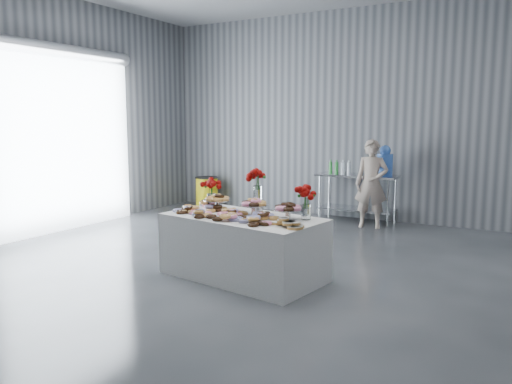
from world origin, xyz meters
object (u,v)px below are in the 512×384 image
trash_barrel (207,192)px  water_jug (385,162)px  prep_table (357,189)px  display_table (243,247)px  person (371,184)px

trash_barrel → water_jug: bearing=-0.0°
prep_table → water_jug: bearing=-0.0°
display_table → trash_barrel: size_ratio=2.87×
trash_barrel → prep_table: bearing=0.0°
display_table → trash_barrel: display_table is taller
display_table → trash_barrel: (-3.30, 3.95, -0.04)m
prep_table → trash_barrel: size_ratio=2.26×
prep_table → trash_barrel: (-3.43, 0.00, -0.29)m
water_jug → person: (-0.13, -0.36, -0.37)m
water_jug → person: bearing=-109.9°
person → trash_barrel: person is taller
prep_table → person: bearing=-43.9°
display_table → person: 3.65m
prep_table → water_jug: water_jug is taller
display_table → person: size_ratio=1.21×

